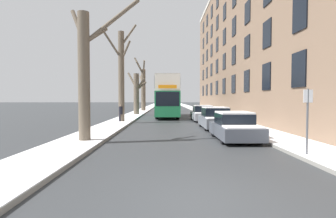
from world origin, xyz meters
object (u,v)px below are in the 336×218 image
object	(u,v)px
double_decker_bus	(167,95)
parked_car_0	(234,127)
parked_car_2	(203,114)
pedestrian_left_sidewalk	(121,113)
bare_tree_left_0	(86,71)
bare_tree_left_1	(121,74)
bare_tree_left_2	(136,93)
bare_tree_left_3	(143,87)
parked_car_1	(215,119)
street_sign_post	(307,119)

from	to	relation	value
double_decker_bus	parked_car_0	xyz separation A→B (m)	(3.28, -16.51, -1.87)
parked_car_2	pedestrian_left_sidewalk	xyz separation A→B (m)	(-7.24, -2.27, 0.22)
bare_tree_left_0	bare_tree_left_1	bearing A→B (deg)	90.60
bare_tree_left_2	bare_tree_left_3	distance (m)	10.51
bare_tree_left_0	parked_car_0	size ratio (longest dim) A/B	1.71
bare_tree_left_2	parked_car_1	bearing A→B (deg)	-64.33
bare_tree_left_2	street_sign_post	bearing A→B (deg)	-70.50
bare_tree_left_0	bare_tree_left_2	distance (m)	20.85
pedestrian_left_sidewalk	street_sign_post	world-z (taller)	street_sign_post
double_decker_bus	pedestrian_left_sidewalk	distance (m)	8.55
bare_tree_left_1	pedestrian_left_sidewalk	xyz separation A→B (m)	(-0.04, -0.13, -3.24)
bare_tree_left_3	double_decker_bus	distance (m)	14.49
pedestrian_left_sidewalk	street_sign_post	distance (m)	15.84
double_decker_bus	pedestrian_left_sidewalk	xyz separation A→B (m)	(-3.96, -7.40, -1.62)
parked_car_0	parked_car_1	xyz separation A→B (m)	(0.00, 5.08, 0.03)
street_sign_post	parked_car_1	bearing A→B (deg)	98.57
bare_tree_left_1	bare_tree_left_2	distance (m)	10.76
parked_car_2	street_sign_post	size ratio (longest dim) A/B	1.89
parked_car_1	street_sign_post	bearing A→B (deg)	-81.43
bare_tree_left_1	parked_car_2	size ratio (longest dim) A/B	1.86
bare_tree_left_3	double_decker_bus	xyz separation A→B (m)	(3.96, -13.86, -1.54)
bare_tree_left_0	pedestrian_left_sidewalk	bearing A→B (deg)	90.82
bare_tree_left_0	bare_tree_left_3	bearing A→B (deg)	90.27
street_sign_post	pedestrian_left_sidewalk	bearing A→B (deg)	123.05
double_decker_bus	parked_car_2	distance (m)	6.37
bare_tree_left_1	bare_tree_left_2	world-z (taller)	bare_tree_left_1
bare_tree_left_2	double_decker_bus	size ratio (longest dim) A/B	0.53
bare_tree_left_1	pedestrian_left_sidewalk	distance (m)	3.25
bare_tree_left_3	parked_car_2	size ratio (longest dim) A/B	1.99
parked_car_1	pedestrian_left_sidewalk	xyz separation A→B (m)	(-7.24, 4.03, 0.21)
parked_car_0	parked_car_2	xyz separation A→B (m)	(0.00, 11.37, 0.02)
bare_tree_left_0	bare_tree_left_1	xyz separation A→B (m)	(-0.11, 10.16, 0.82)
bare_tree_left_3	parked_car_1	bearing A→B (deg)	-74.01
parked_car_0	double_decker_bus	bearing A→B (deg)	101.25
parked_car_0	street_sign_post	distance (m)	4.45
bare_tree_left_2	street_sign_post	distance (m)	25.60
bare_tree_left_1	bare_tree_left_2	bearing A→B (deg)	89.63
bare_tree_left_1	parked_car_1	xyz separation A→B (m)	(7.21, -4.16, -3.45)
bare_tree_left_1	pedestrian_left_sidewalk	bearing A→B (deg)	-106.06
bare_tree_left_1	parked_car_2	world-z (taller)	bare_tree_left_1
bare_tree_left_2	double_decker_bus	bearing A→B (deg)	-41.55
bare_tree_left_1	bare_tree_left_2	xyz separation A→B (m)	(0.07, 10.68, -1.29)
street_sign_post	bare_tree_left_0	bearing A→B (deg)	159.09
bare_tree_left_2	bare_tree_left_1	bearing A→B (deg)	-90.37
bare_tree_left_1	parked_car_1	size ratio (longest dim) A/B	1.94
parked_car_2	pedestrian_left_sidewalk	size ratio (longest dim) A/B	2.78
bare_tree_left_1	double_decker_bus	distance (m)	8.42
bare_tree_left_2	parked_car_1	xyz separation A→B (m)	(7.14, -14.85, -2.16)
bare_tree_left_0	street_sign_post	world-z (taller)	bare_tree_left_0
bare_tree_left_1	bare_tree_left_3	xyz separation A→B (m)	(-0.04, 21.13, -0.08)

